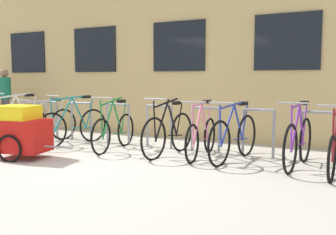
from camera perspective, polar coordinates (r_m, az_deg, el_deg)
The scene contains 13 objects.
ground_plane at distance 6.26m, azimuth -11.29°, elevation -7.07°, with size 42.00×42.00×0.00m, color #B2ADA0.
storefront_building at distance 11.44m, azimuth 7.75°, elevation 13.31°, with size 28.00×5.48×5.75m.
bike_rack at distance 7.64m, azimuth -1.35°, elevation -0.64°, with size 6.59×0.05×0.87m.
bicycle_black at distance 6.91m, azimuth 0.08°, elevation -2.34°, with size 0.44×1.70×1.08m.
bicycle_green at distance 7.49m, azimuth -8.07°, elevation -1.93°, with size 0.44×1.67×1.07m.
bicycle_white at distance 9.28m, azimuth -21.59°, elevation -0.79°, with size 0.44×1.71×1.10m.
bicycle_teal at distance 8.26m, azimuth -13.99°, elevation -1.17°, with size 0.51×1.78×1.08m.
bicycle_purple at distance 6.33m, azimuth 18.96°, elevation -3.40°, with size 0.44×1.72×1.07m.
bicycle_blue at distance 6.55m, azimuth 9.87°, elevation -2.87°, with size 0.44×1.80×1.04m.
bicycle_pink at distance 6.76m, azimuth 5.05°, elevation -2.77°, with size 0.44×1.69×1.04m.
bicycle_silver at distance 8.70m, azimuth -18.03°, elevation -1.03°, with size 0.45×1.72×0.98m.
bike_trailer at distance 7.11m, azimuth -21.28°, elevation -1.87°, with size 1.48×0.78×0.94m.
person_by_bench at distance 11.06m, azimuth -23.24°, elevation 3.10°, with size 0.34×0.32×1.64m.
Camera 1 is at (3.83, -4.76, 1.40)m, focal length 40.68 mm.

